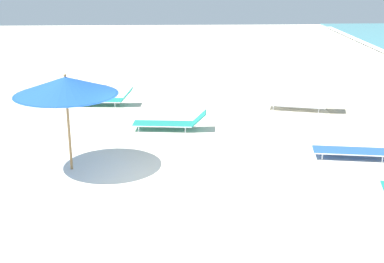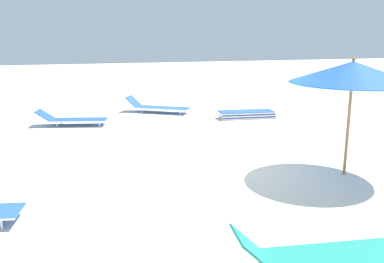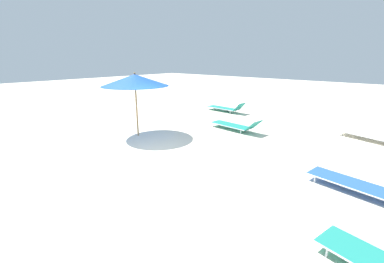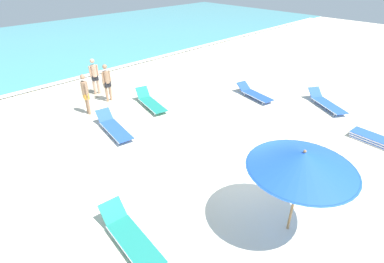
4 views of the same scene
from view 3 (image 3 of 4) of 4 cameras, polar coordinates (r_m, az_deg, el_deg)
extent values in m
cube|color=beige|center=(7.52, -7.25, -6.87)|extent=(60.00, 60.00, 0.16)
cylinder|color=#9E7547|center=(9.69, -12.19, 5.00)|extent=(0.06, 0.06, 2.07)
cone|color=blue|center=(9.55, -12.56, 11.09)|extent=(2.41, 2.41, 0.42)
cylinder|color=#163D95|center=(9.57, -12.49, 9.91)|extent=(2.34, 2.34, 0.01)
sphere|color=#9E7547|center=(9.53, -12.65, 12.52)|extent=(0.07, 0.07, 0.07)
cube|color=white|center=(11.09, 34.37, -0.67)|extent=(1.08, 1.98, 0.03)
cylinder|color=silver|center=(11.36, 34.96, -0.42)|extent=(0.53, 1.83, 0.03)
cylinder|color=silver|center=(10.82, 33.75, -0.93)|extent=(0.53, 1.83, 0.03)
cylinder|color=silver|center=(11.62, 31.49, -0.05)|extent=(0.03, 0.03, 0.16)
cylinder|color=silver|center=(11.17, 30.36, -0.46)|extent=(0.03, 0.03, 0.16)
cylinder|color=silver|center=(5.03, 30.56, -19.79)|extent=(0.03, 0.03, 0.16)
cylinder|color=silver|center=(4.63, 27.77, -22.66)|extent=(0.03, 0.03, 0.16)
cube|color=#1E8475|center=(10.64, 8.62, 1.43)|extent=(0.76, 1.81, 0.03)
cylinder|color=silver|center=(10.87, 9.60, 1.71)|extent=(0.19, 1.75, 0.03)
cylinder|color=silver|center=(10.41, 7.60, 1.15)|extent=(0.19, 1.75, 0.03)
cube|color=#1E8475|center=(9.99, 13.53, 1.32)|extent=(0.61, 0.47, 0.40)
cylinder|color=silver|center=(11.27, 6.66, 1.84)|extent=(0.03, 0.03, 0.16)
cylinder|color=silver|center=(10.90, 4.93, 1.39)|extent=(0.03, 0.03, 0.16)
cylinder|color=silver|center=(10.48, 12.41, 0.47)|extent=(0.03, 0.03, 0.16)
cylinder|color=silver|center=(10.08, 10.77, -0.07)|extent=(0.03, 0.03, 0.16)
cube|color=#1E8475|center=(14.23, 6.79, 5.22)|extent=(0.71, 1.88, 0.03)
cylinder|color=silver|center=(14.46, 7.53, 5.38)|extent=(0.15, 1.84, 0.03)
cylinder|color=silver|center=(13.99, 6.02, 5.07)|extent=(0.15, 1.84, 0.03)
cube|color=#1E8475|center=(13.55, 10.50, 5.40)|extent=(0.60, 0.42, 0.43)
cylinder|color=silver|center=(14.88, 5.20, 5.38)|extent=(0.03, 0.03, 0.16)
cylinder|color=silver|center=(14.50, 3.91, 5.13)|extent=(0.03, 0.03, 0.16)
cylinder|color=silver|center=(14.03, 9.74, 4.55)|extent=(0.03, 0.03, 0.16)
cylinder|color=silver|center=(13.62, 8.49, 4.26)|extent=(0.03, 0.03, 0.16)
cube|color=blue|center=(6.77, 32.32, -9.77)|extent=(0.88, 1.96, 0.03)
cylinder|color=silver|center=(7.04, 33.11, -8.95)|extent=(0.32, 1.87, 0.03)
cylinder|color=silver|center=(6.50, 31.46, -10.65)|extent=(0.32, 1.87, 0.03)
cylinder|color=silver|center=(7.24, 27.34, -8.24)|extent=(0.03, 0.03, 0.16)
cylinder|color=silver|center=(6.80, 25.60, -9.55)|extent=(0.03, 0.03, 0.16)
camera|label=1|loc=(8.52, -103.33, 10.43)|focal=50.00mm
camera|label=2|loc=(13.08, 30.73, 13.99)|focal=40.00mm
camera|label=4|loc=(15.01, -0.26, 27.58)|focal=28.00mm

